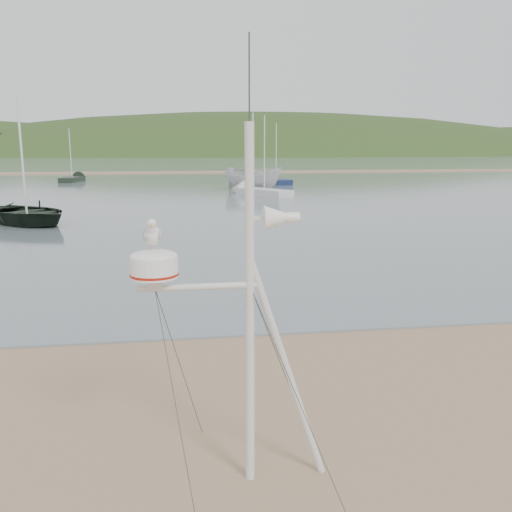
{
  "coord_description": "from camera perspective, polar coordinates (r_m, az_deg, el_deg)",
  "views": [
    {
      "loc": [
        1.26,
        -6.05,
        3.7
      ],
      "look_at": [
        2.29,
        1.0,
        2.24
      ],
      "focal_mm": 38.0,
      "sensor_mm": 36.0,
      "label": 1
    }
  ],
  "objects": [
    {
      "name": "hill_ridge",
      "position": [
        242.8,
        -4.24,
        5.98
      ],
      "size": [
        620.0,
        180.0,
        80.0
      ],
      "color": "#253B18",
      "rests_on": "ground"
    },
    {
      "name": "water",
      "position": [
        138.11,
        -8.99,
        9.88
      ],
      "size": [
        560.0,
        256.0,
        0.04
      ],
      "primitive_type": "cube",
      "color": "slate",
      "rests_on": "ground"
    },
    {
      "name": "ground",
      "position": [
        7.2,
        -18.27,
        -19.97
      ],
      "size": [
        560.0,
        560.0,
        0.0
      ],
      "primitive_type": "plane",
      "color": "#8E6F52",
      "rests_on": "ground"
    },
    {
      "name": "far_cottages",
      "position": [
        202.06,
        -8.0,
        11.52
      ],
      "size": [
        294.4,
        6.3,
        8.0
      ],
      "color": "beige",
      "rests_on": "ground"
    },
    {
      "name": "sandbar",
      "position": [
        76.15,
        -9.38,
        8.66
      ],
      "size": [
        560.0,
        7.0,
        0.07
      ],
      "primitive_type": "cube",
      "color": "#8E6F52",
      "rests_on": "water"
    },
    {
      "name": "boat_dark",
      "position": [
        27.63,
        -23.34,
        8.6
      ],
      "size": [
        3.47,
        3.53,
        5.37
      ],
      "primitive_type": "imported",
      "rotation": [
        0.0,
        0.0,
        0.8
      ],
      "color": "black",
      "rests_on": "water"
    },
    {
      "name": "sailboat_blue_far",
      "position": [
        54.78,
        1.49,
        7.99
      ],
      "size": [
        2.76,
        6.44,
        6.25
      ],
      "color": "#142147",
      "rests_on": "ground"
    },
    {
      "name": "sailboat_white_near",
      "position": [
        41.76,
        -0.58,
        6.88
      ],
      "size": [
        4.69,
        6.21,
        6.35
      ],
      "color": "silver",
      "rests_on": "ground"
    },
    {
      "name": "sailboat_dark_mid",
      "position": [
        60.82,
        -18.37,
        7.76
      ],
      "size": [
        2.22,
        5.95,
        5.82
      ],
      "color": "black",
      "rests_on": "ground"
    },
    {
      "name": "mast_rig",
      "position": [
        6.02,
        -1.14,
        -13.44
      ],
      "size": [
        2.12,
        2.26,
        4.78
      ],
      "color": "silver",
      "rests_on": "ground"
    },
    {
      "name": "boat_white",
      "position": [
        45.7,
        -0.32,
        10.23
      ],
      "size": [
        2.75,
        2.74,
        5.22
      ],
      "primitive_type": "imported",
      "rotation": [
        0.0,
        0.0,
        1.01
      ],
      "color": "silver",
      "rests_on": "water"
    }
  ]
}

